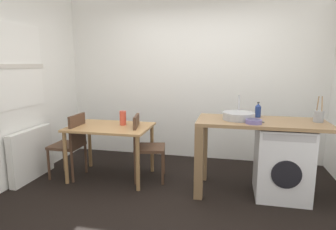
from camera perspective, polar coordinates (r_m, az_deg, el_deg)
ground_plane at (r=3.41m, az=0.34°, el=-17.38°), size 5.46×5.46×0.00m
wall_back at (r=4.75m, az=4.85°, el=7.50°), size 4.60×0.10×2.70m
radiator at (r=4.37m, az=-25.79°, el=-7.11°), size 0.10×0.80×0.70m
dining_table at (r=3.98m, az=-11.54°, el=-3.55°), size 1.10×0.76×0.74m
chair_person_seat at (r=4.18m, az=-18.92°, el=-5.16°), size 0.40×0.40×0.90m
chair_opposite at (r=3.88m, az=-4.77°, el=-5.79°), size 0.47×0.47×0.90m
kitchen_counter at (r=3.54m, az=14.76°, el=-3.46°), size 1.50×0.68×0.92m
washing_machine at (r=3.68m, az=21.98°, el=-8.72°), size 0.60×0.61×0.86m
sink_basin at (r=3.50m, az=14.07°, el=-0.18°), size 0.38×0.38×0.09m
tap at (r=3.66m, az=14.07°, el=1.79°), size 0.02×0.02×0.28m
bottle_tall_green at (r=3.71m, az=17.69°, el=0.88°), size 0.07×0.07×0.19m
mixing_bowl at (r=3.31m, az=16.91°, el=-1.21°), size 0.18×0.18×0.05m
utensil_crock at (r=3.68m, az=28.09°, el=-0.21°), size 0.11×0.11×0.30m
vase at (r=3.97m, az=-9.08°, el=-0.60°), size 0.09×0.09×0.20m
scissors at (r=3.42m, az=17.64°, el=-1.30°), size 0.15×0.06×0.01m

